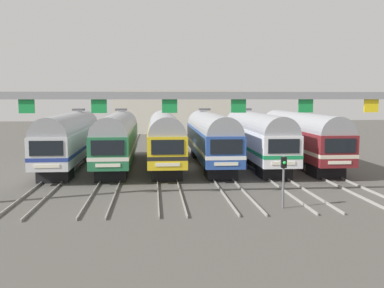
# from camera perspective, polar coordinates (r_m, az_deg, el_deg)

# --- Properties ---
(ground_plane) EXTENTS (160.00, 160.00, 0.00)m
(ground_plane) POSITION_cam_1_polar(r_m,az_deg,el_deg) (41.42, -0.54, -2.74)
(ground_plane) COLOR #4C4944
(track_bed) EXTENTS (22.13, 70.00, 0.15)m
(track_bed) POSITION_cam_1_polar(r_m,az_deg,el_deg) (58.25, -1.78, -0.19)
(track_bed) COLOR gray
(track_bed) RESTS_ON ground
(commuter_train_silver) EXTENTS (2.88, 18.06, 5.05)m
(commuter_train_silver) POSITION_cam_1_polar(r_m,az_deg,el_deg) (41.64, -14.85, 0.84)
(commuter_train_silver) COLOR silver
(commuter_train_silver) RESTS_ON ground
(commuter_train_green) EXTENTS (2.88, 18.06, 5.05)m
(commuter_train_green) POSITION_cam_1_polar(r_m,az_deg,el_deg) (41.12, -9.18, 0.89)
(commuter_train_green) COLOR #236B42
(commuter_train_green) RESTS_ON ground
(commuter_train_yellow) EXTENTS (2.88, 18.06, 4.77)m
(commuter_train_yellow) POSITION_cam_1_polar(r_m,az_deg,el_deg) (41.00, -3.42, 0.94)
(commuter_train_yellow) COLOR gold
(commuter_train_yellow) RESTS_ON ground
(commuter_train_blue) EXTENTS (2.88, 18.06, 5.05)m
(commuter_train_blue) POSITION_cam_1_polar(r_m,az_deg,el_deg) (41.31, 2.31, 0.99)
(commuter_train_blue) COLOR #284C9E
(commuter_train_blue) RESTS_ON ground
(commuter_train_white) EXTENTS (2.88, 18.06, 5.05)m
(commuter_train_white) POSITION_cam_1_polar(r_m,az_deg,el_deg) (42.02, 7.90, 1.02)
(commuter_train_white) COLOR white
(commuter_train_white) RESTS_ON ground
(commuter_train_maroon) EXTENTS (2.88, 18.06, 4.77)m
(commuter_train_maroon) POSITION_cam_1_polar(r_m,az_deg,el_deg) (43.11, 13.26, 1.04)
(commuter_train_maroon) COLOR maroon
(commuter_train_maroon) RESTS_ON ground
(catenary_gantry) EXTENTS (25.87, 0.44, 6.97)m
(catenary_gantry) POSITION_cam_1_polar(r_m,az_deg,el_deg) (27.53, 1.53, 4.13)
(catenary_gantry) COLOR gray
(catenary_gantry) RESTS_ON ground
(yard_signal_mast) EXTENTS (0.28, 0.35, 2.92)m
(yard_signal_mast) POSITION_cam_1_polar(r_m,az_deg,el_deg) (25.99, 11.27, -3.41)
(yard_signal_mast) COLOR #59595E
(yard_signal_mast) RESTS_ON ground
(maintenance_building) EXTENTS (21.89, 10.00, 7.27)m
(maintenance_building) POSITION_cam_1_polar(r_m,az_deg,el_deg) (82.17, -1.86, 4.05)
(maintenance_building) COLOR beige
(maintenance_building) RESTS_ON ground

